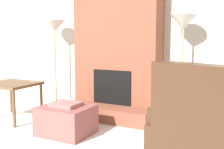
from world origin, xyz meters
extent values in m
cube|color=beige|center=(0.00, 3.17, 1.30)|extent=(7.15, 0.06, 2.60)
cube|color=brown|center=(0.00, 2.93, 1.30)|extent=(1.38, 0.41, 2.60)
cube|color=brown|center=(0.00, 2.54, 0.11)|extent=(1.38, 0.36, 0.21)
cube|color=black|center=(0.00, 2.72, 0.48)|extent=(0.64, 0.02, 0.53)
cube|color=#8C4C47|center=(-0.18, 1.78, 0.19)|extent=(0.64, 0.56, 0.37)
cube|color=#A56660|center=(-0.18, 1.78, 0.40)|extent=(0.35, 0.31, 0.05)
cube|color=#422819|center=(1.58, 1.71, 0.19)|extent=(1.18, 1.15, 0.38)
cube|color=#422819|center=(1.46, 1.40, 0.51)|extent=(0.79, 0.46, 1.02)
cube|color=#422819|center=(1.23, 1.85, 0.27)|extent=(0.43, 0.79, 0.55)
cube|color=brown|center=(-1.32, 1.95, 0.55)|extent=(0.73, 0.65, 0.04)
cylinder|color=brown|center=(-0.99, 1.67, 0.26)|extent=(0.04, 0.04, 0.53)
cylinder|color=brown|center=(-1.64, 2.23, 0.26)|extent=(0.04, 0.04, 0.53)
cylinder|color=brown|center=(-0.99, 2.23, 0.26)|extent=(0.04, 0.04, 0.53)
cylinder|color=tan|center=(-1.15, 2.81, 0.01)|extent=(0.25, 0.25, 0.02)
cylinder|color=tan|center=(-1.15, 2.81, 0.68)|extent=(0.03, 0.03, 1.32)
cone|color=silver|center=(-1.15, 2.81, 1.44)|extent=(0.38, 0.38, 0.20)
cylinder|color=tan|center=(1.05, 2.81, 0.01)|extent=(0.25, 0.25, 0.02)
cylinder|color=tan|center=(1.05, 2.81, 0.69)|extent=(0.03, 0.03, 1.34)
cone|color=silver|center=(1.05, 2.81, 1.46)|extent=(0.38, 0.38, 0.20)
camera|label=1|loc=(1.93, -1.10, 1.25)|focal=45.00mm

